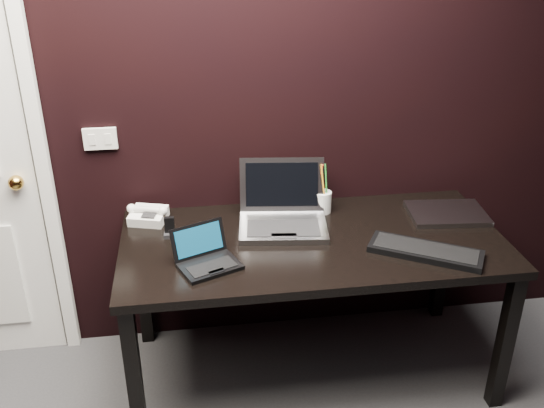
{
  "coord_description": "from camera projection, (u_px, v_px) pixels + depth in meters",
  "views": [
    {
      "loc": [
        -0.22,
        -0.9,
        2.06
      ],
      "look_at": [
        0.11,
        1.35,
        0.95
      ],
      "focal_mm": 40.0,
      "sensor_mm": 36.0,
      "label": 1
    }
  ],
  "objects": [
    {
      "name": "closed_laptop",
      "position": [
        447.0,
        213.0,
        2.89
      ],
      "size": [
        0.38,
        0.29,
        0.02
      ],
      "color": "gray",
      "rests_on": "desk"
    },
    {
      "name": "desk_phone",
      "position": [
        148.0,
        215.0,
        2.83
      ],
      "size": [
        0.2,
        0.19,
        0.1
      ],
      "color": "white",
      "rests_on": "desk"
    },
    {
      "name": "wall_back",
      "position": [
        235.0,
        94.0,
        2.77
      ],
      "size": [
        4.0,
        0.0,
        4.0
      ],
      "primitive_type": "plane",
      "rotation": [
        1.57,
        0.0,
        0.0
      ],
      "color": "black",
      "rests_on": "ground"
    },
    {
      "name": "silver_laptop",
      "position": [
        283.0,
        215.0,
        2.79
      ],
      "size": [
        0.44,
        0.4,
        0.27
      ],
      "color": "#95969A",
      "rests_on": "desk"
    },
    {
      "name": "ext_keyboard",
      "position": [
        426.0,
        251.0,
        2.57
      ],
      "size": [
        0.49,
        0.38,
        0.03
      ],
      "color": "black",
      "rests_on": "desk"
    },
    {
      "name": "pen_cup",
      "position": [
        323.0,
        201.0,
        2.91
      ],
      "size": [
        0.09,
        0.09,
        0.25
      ],
      "color": "silver",
      "rests_on": "desk"
    },
    {
      "name": "netbook",
      "position": [
        207.0,
        258.0,
        2.48
      ],
      "size": [
        0.3,
        0.29,
        0.15
      ],
      "color": "black",
      "rests_on": "desk"
    },
    {
      "name": "mobile_phone",
      "position": [
        170.0,
        229.0,
        2.7
      ],
      "size": [
        0.06,
        0.05,
        0.09
      ],
      "color": "black",
      "rests_on": "desk"
    },
    {
      "name": "wall_switch",
      "position": [
        100.0,
        139.0,
        2.75
      ],
      "size": [
        0.15,
        0.02,
        0.1
      ],
      "color": "silver",
      "rests_on": "wall_back"
    },
    {
      "name": "desk",
      "position": [
        313.0,
        254.0,
        2.73
      ],
      "size": [
        1.7,
        0.8,
        0.74
      ],
      "color": "black",
      "rests_on": "ground"
    }
  ]
}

